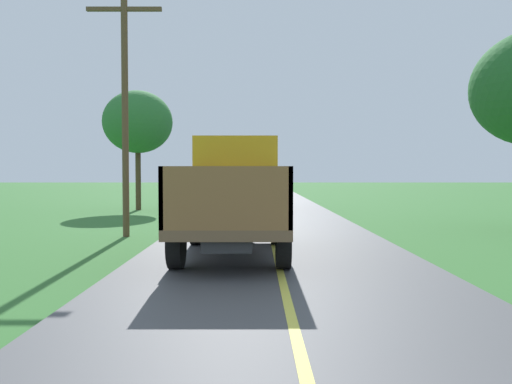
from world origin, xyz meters
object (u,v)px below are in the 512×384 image
at_px(banana_truck_near, 232,194).
at_px(roadside_tree_mid_right, 135,122).
at_px(banana_truck_far, 243,181).
at_px(utility_pole_roadside, 122,106).

distance_m(banana_truck_near, roadside_tree_mid_right, 15.91).
bearing_deg(roadside_tree_mid_right, banana_truck_far, 10.52).
distance_m(banana_truck_far, utility_pole_roadside, 12.98).
xyz_separation_m(utility_pole_roadside, roadside_tree_mid_right, (-2.19, 11.23, 0.61)).
bearing_deg(banana_truck_near, roadside_tree_mid_right, 111.27).
xyz_separation_m(banana_truck_near, roadside_tree_mid_right, (-5.66, 14.53, 3.14)).
height_order(banana_truck_near, banana_truck_far, same).
bearing_deg(utility_pole_roadside, banana_truck_near, -43.65).
bearing_deg(banana_truck_near, banana_truck_far, 90.11).
xyz_separation_m(banana_truck_near, utility_pole_roadside, (-3.46, 3.30, 2.53)).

